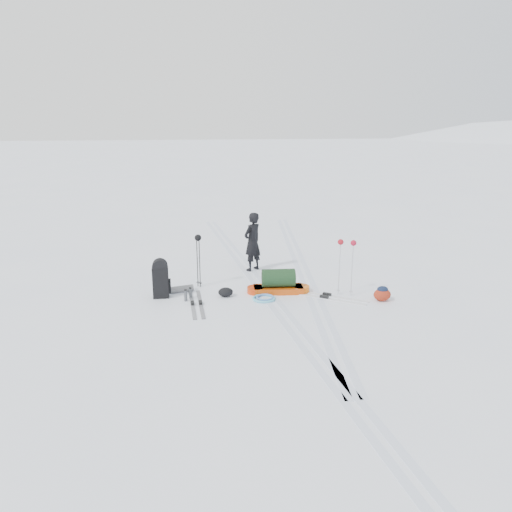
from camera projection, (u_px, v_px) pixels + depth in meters
The scene contains 14 objects.
ground at pixel (267, 293), 12.07m from camera, with size 200.00×200.00×0.00m, color white.
snow_hill_backdrop at pixel (454, 434), 120.34m from camera, with size 359.50×192.00×162.45m.
ski_tracks at pixel (283, 281), 13.00m from camera, with size 3.38×17.97×0.01m.
skier at pixel (252, 242), 13.74m from camera, with size 0.59×0.39×1.63m, color black.
pulk_sled at pixel (278, 284), 12.09m from camera, with size 1.56×0.61×0.58m.
expedition_rucksack at pixel (163, 279), 11.74m from camera, with size 0.97×0.58×0.94m.
ski_poles_black at pixel (198, 244), 12.29m from camera, with size 0.17×0.17×1.34m.
ski_poles_silver at pixel (347, 249), 11.67m from camera, with size 0.40×0.28×1.37m.
touring_skis_grey at pixel (197, 304), 11.35m from camera, with size 0.29×1.83×0.07m.
touring_skis_white at pixel (326, 297), 11.81m from camera, with size 1.80×1.45×0.07m.
rope_coil at pixel (264, 298), 11.66m from camera, with size 0.67×0.67×0.07m.
small_daypack at pixel (382, 294), 11.54m from camera, with size 0.50×0.44×0.35m.
thermos_pair at pixel (188, 294), 11.62m from camera, with size 0.20×0.27×0.28m.
stuff_sack at pixel (226, 292), 11.83m from camera, with size 0.37×0.28×0.22m.
Camera 1 is at (-2.18, -11.19, 4.05)m, focal length 35.00 mm.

